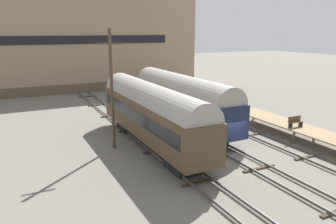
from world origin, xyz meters
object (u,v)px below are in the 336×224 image
train_car_navy (182,98)px  person_worker (213,152)px  train_car_brown (151,111)px  bench (295,121)px  utility_pole (112,89)px

train_car_navy → person_worker: size_ratio=9.03×
train_car_brown → person_worker: (2.09, -5.67, -1.85)m
train_car_brown → bench: train_car_brown is taller
train_car_navy → bench: size_ratio=11.26×
train_car_navy → utility_pole: size_ratio=1.70×
train_car_navy → train_car_brown: size_ratio=0.99×
train_car_brown → utility_pole: size_ratio=1.73×
bench → person_worker: 9.72m
train_car_brown → bench: bearing=-18.3°
train_car_navy → person_worker: bearing=-105.6°
person_worker → utility_pole: size_ratio=0.19×
person_worker → utility_pole: (-4.95, 6.64, 3.74)m
person_worker → train_car_brown: bearing=110.3°
bench → person_worker: (-9.53, -1.82, -0.56)m
train_car_navy → utility_pole: 8.14m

